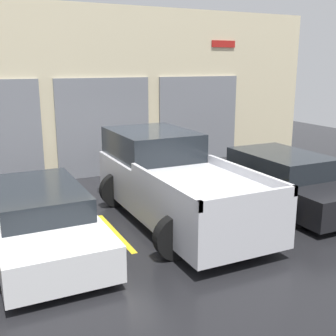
% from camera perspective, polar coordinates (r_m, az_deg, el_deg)
% --- Properties ---
extents(ground_plane, '(28.00, 28.00, 0.00)m').
position_cam_1_polar(ground_plane, '(10.67, -2.52, -4.49)').
color(ground_plane, black).
extents(shophouse_building, '(14.57, 0.68, 5.05)m').
position_cam_1_polar(shophouse_building, '(13.24, -8.41, 9.93)').
color(shophouse_building, beige).
rests_on(shophouse_building, ground).
extents(pickup_truck, '(2.53, 5.12, 1.82)m').
position_cam_1_polar(pickup_truck, '(9.29, 0.60, -1.74)').
color(pickup_truck, silver).
rests_on(pickup_truck, ground).
extents(sedan_white, '(2.18, 4.54, 1.15)m').
position_cam_1_polar(sedan_white, '(8.33, -16.89, -6.44)').
color(sedan_white, white).
rests_on(sedan_white, ground).
extents(sedan_side, '(2.23, 4.35, 1.25)m').
position_cam_1_polar(sedan_side, '(10.74, 15.20, -1.54)').
color(sedan_side, black).
rests_on(sedan_side, ground).
extents(parking_stripe_left, '(0.12, 2.20, 0.01)m').
position_cam_1_polar(parking_stripe_left, '(8.81, -7.17, -8.64)').
color(parking_stripe_left, gold).
rests_on(parking_stripe_left, ground).
extents(parking_stripe_centre, '(0.12, 2.20, 0.01)m').
position_cam_1_polar(parking_stripe_centre, '(10.04, 8.77, -5.83)').
color(parking_stripe_centre, gold).
rests_on(parking_stripe_centre, ground).
extents(parking_stripe_right, '(0.12, 2.20, 0.01)m').
position_cam_1_polar(parking_stripe_right, '(11.86, 20.44, -3.46)').
color(parking_stripe_right, gold).
rests_on(parking_stripe_right, ground).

